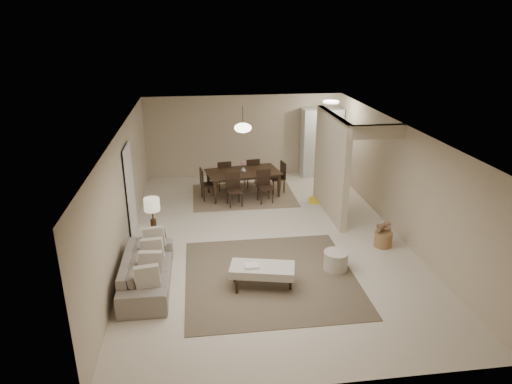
{
  "coord_description": "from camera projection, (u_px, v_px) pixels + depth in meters",
  "views": [
    {
      "loc": [
        -1.43,
        -9.15,
        4.58
      ],
      "look_at": [
        -0.2,
        0.14,
        1.05
      ],
      "focal_mm": 32.0,
      "sensor_mm": 36.0,
      "label": 1
    }
  ],
  "objects": [
    {
      "name": "ottoman_bench",
      "position": [
        262.0,
        270.0,
        8.27
      ],
      "size": [
        1.25,
        0.78,
        0.42
      ],
      "rotation": [
        0.0,
        0.0,
        -0.22
      ],
      "color": "beige",
      "rests_on": "living_rug"
    },
    {
      "name": "doorway",
      "position": [
        130.0,
        192.0,
        10.11
      ],
      "size": [
        0.04,
        0.9,
        2.04
      ],
      "primitive_type": "cube",
      "color": "black",
      "rests_on": "floor"
    },
    {
      "name": "yellow_mat",
      "position": [
        325.0,
        201.0,
        12.33
      ],
      "size": [
        0.96,
        0.72,
        0.01
      ],
      "primitive_type": "cube",
      "rotation": [
        0.0,
        0.0,
        -0.25
      ],
      "color": "yellow",
      "rests_on": "floor"
    },
    {
      "name": "round_pouf",
      "position": [
        336.0,
        261.0,
        8.88
      ],
      "size": [
        0.48,
        0.48,
        0.38
      ],
      "primitive_type": "cylinder",
      "color": "beige",
      "rests_on": "floor"
    },
    {
      "name": "dining_table",
      "position": [
        243.0,
        184.0,
        12.6
      ],
      "size": [
        2.13,
        1.41,
        0.7
      ],
      "primitive_type": "imported",
      "rotation": [
        0.0,
        0.0,
        0.16
      ],
      "color": "black",
      "rests_on": "dining_rug"
    },
    {
      "name": "side_table",
      "position": [
        155.0,
        243.0,
        9.46
      ],
      "size": [
        0.51,
        0.51,
        0.49
      ],
      "primitive_type": "cube",
      "rotation": [
        0.0,
        0.0,
        0.17
      ],
      "color": "black",
      "rests_on": "floor"
    },
    {
      "name": "pantry_cabinet",
      "position": [
        321.0,
        143.0,
        14.04
      ],
      "size": [
        1.2,
        0.55,
        2.1
      ],
      "primitive_type": "cube",
      "color": "silver",
      "rests_on": "floor"
    },
    {
      "name": "wicker_basket",
      "position": [
        383.0,
        239.0,
        9.82
      ],
      "size": [
        0.5,
        0.5,
        0.33
      ],
      "primitive_type": "cylinder",
      "rotation": [
        0.0,
        0.0,
        -0.4
      ],
      "color": "brown",
      "rests_on": "floor"
    },
    {
      "name": "flush_light",
      "position": [
        331.0,
        102.0,
        12.66
      ],
      "size": [
        0.44,
        0.44,
        0.05
      ],
      "primitive_type": "cylinder",
      "color": "white",
      "rests_on": "ceiling"
    },
    {
      "name": "living_rug",
      "position": [
        270.0,
        276.0,
        8.69
      ],
      "size": [
        3.2,
        3.2,
        0.01
      ],
      "primitive_type": "cube",
      "color": "brown",
      "rests_on": "floor"
    },
    {
      "name": "right_wall",
      "position": [
        399.0,
        179.0,
        10.2
      ],
      "size": [
        0.0,
        9.0,
        9.0
      ],
      "primitive_type": "plane",
      "rotation": [
        1.57,
        0.0,
        -1.57
      ],
      "color": "#BFAE90",
      "rests_on": "floor"
    },
    {
      "name": "back_wall",
      "position": [
        244.0,
        136.0,
        14.01
      ],
      "size": [
        6.0,
        0.0,
        6.0
      ],
      "primitive_type": "plane",
      "rotation": [
        1.57,
        0.0,
        0.0
      ],
      "color": "#BFAE90",
      "rests_on": "floor"
    },
    {
      "name": "table_lamp",
      "position": [
        152.0,
        208.0,
        9.18
      ],
      "size": [
        0.32,
        0.32,
        0.76
      ],
      "color": "#412C1C",
      "rests_on": "side_table"
    },
    {
      "name": "floor",
      "position": [
        266.0,
        237.0,
        10.27
      ],
      "size": [
        9.0,
        9.0,
        0.0
      ],
      "primitive_type": "plane",
      "color": "beige",
      "rests_on": "ground"
    },
    {
      "name": "vase",
      "position": [
        243.0,
        170.0,
        12.45
      ],
      "size": [
        0.16,
        0.16,
        0.13
      ],
      "primitive_type": "imported",
      "rotation": [
        0.0,
        0.0,
        -0.33
      ],
      "color": "silver",
      "rests_on": "dining_table"
    },
    {
      "name": "sofa",
      "position": [
        147.0,
        270.0,
        8.3
      ],
      "size": [
        2.14,
        0.84,
        0.62
      ],
      "primitive_type": "imported",
      "rotation": [
        0.0,
        0.0,
        1.57
      ],
      "color": "gray",
      "rests_on": "floor"
    },
    {
      "name": "left_wall",
      "position": [
        124.0,
        192.0,
        9.47
      ],
      "size": [
        0.0,
        9.0,
        9.0
      ],
      "primitive_type": "plane",
      "rotation": [
        1.57,
        0.0,
        1.57
      ],
      "color": "#BFAE90",
      "rests_on": "floor"
    },
    {
      "name": "dining_chairs",
      "position": [
        243.0,
        181.0,
        12.57
      ],
      "size": [
        2.39,
        1.88,
        0.88
      ],
      "color": "black",
      "rests_on": "dining_rug"
    },
    {
      "name": "pendant_light",
      "position": [
        243.0,
        128.0,
        12.05
      ],
      "size": [
        0.46,
        0.46,
        0.71
      ],
      "color": "#412C1C",
      "rests_on": "ceiling"
    },
    {
      "name": "partition",
      "position": [
        331.0,
        165.0,
        11.21
      ],
      "size": [
        0.15,
        2.5,
        2.5
      ],
      "primitive_type": "cube",
      "color": "#BFAE90",
      "rests_on": "floor"
    },
    {
      "name": "dining_rug",
      "position": [
        244.0,
        195.0,
        12.72
      ],
      "size": [
        2.8,
        2.1,
        0.01
      ],
      "primitive_type": "cube",
      "color": "#7A644B",
      "rests_on": "floor"
    },
    {
      "name": "ceiling",
      "position": [
        267.0,
        128.0,
        9.39
      ],
      "size": [
        9.0,
        9.0,
        0.0
      ],
      "primitive_type": "plane",
      "rotation": [
        3.14,
        0.0,
        0.0
      ],
      "color": "white",
      "rests_on": "back_wall"
    }
  ]
}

